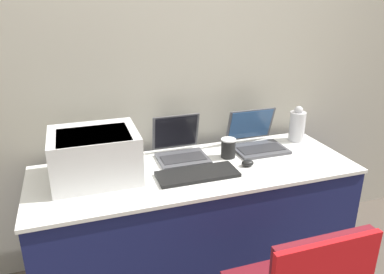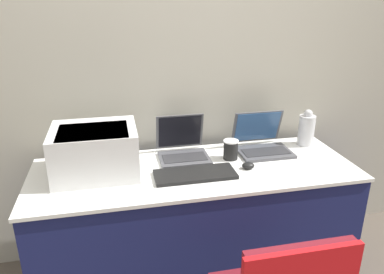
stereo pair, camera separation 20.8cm
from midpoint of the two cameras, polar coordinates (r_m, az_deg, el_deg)
wall_back at (r=2.38m, az=-5.49°, el=11.11°), size 8.00×0.05×2.60m
table at (r=2.33m, az=-2.11°, el=-13.48°), size 1.83×0.66×0.78m
printer at (r=2.06m, az=-17.44°, el=-2.50°), size 0.45×0.38×0.26m
laptop_left at (r=2.26m, az=-4.47°, el=-1.83°), size 0.29×0.29×0.24m
laptop_right at (r=2.41m, az=7.37°, el=-0.50°), size 0.32×0.30×0.24m
external_keyboard at (r=2.04m, az=-2.10°, el=-5.75°), size 0.44×0.18×0.02m
coffee_cup at (r=2.25m, az=2.92°, el=-1.75°), size 0.09×0.09×0.12m
mouse at (r=2.16m, az=5.75°, el=-4.04°), size 0.07×0.06×0.04m
metal_pitcher at (r=2.56m, az=13.52°, el=1.73°), size 0.10×0.10×0.24m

